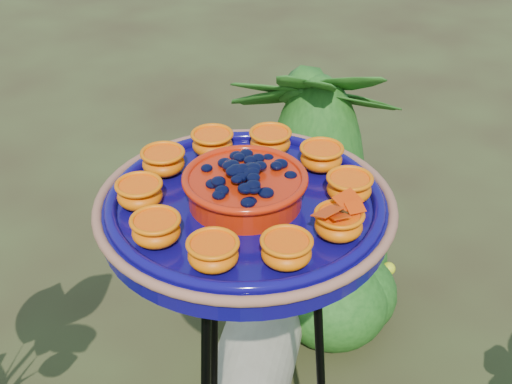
{
  "coord_description": "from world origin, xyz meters",
  "views": [
    {
      "loc": [
        -0.59,
        -0.55,
        1.55
      ],
      "look_at": [
        0.05,
        0.11,
        0.95
      ],
      "focal_mm": 50.0,
      "sensor_mm": 36.0,
      "label": 1
    }
  ],
  "objects": [
    {
      "name": "tripod_stand",
      "position": [
        0.04,
        0.12,
        0.54
      ],
      "size": [
        0.39,
        0.39,
        0.89
      ],
      "rotation": [
        0.0,
        0.0,
        -0.26
      ],
      "color": "black",
      "rests_on": "ground"
    },
    {
      "name": "shrub_back_right",
      "position": [
        0.73,
        0.57,
        0.43
      ],
      "size": [
        0.68,
        0.68,
        0.86
      ],
      "primitive_type": "imported",
      "rotation": [
        0.0,
        0.0,
        2.32
      ],
      "color": "#194913",
      "rests_on": "ground"
    },
    {
      "name": "feeder_dish",
      "position": [
        0.04,
        0.12,
        0.93
      ],
      "size": [
        0.55,
        0.55,
        0.11
      ],
      "rotation": [
        0.0,
        0.0,
        -0.26
      ],
      "color": "#0D0758",
      "rests_on": "tripod_stand"
    }
  ]
}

